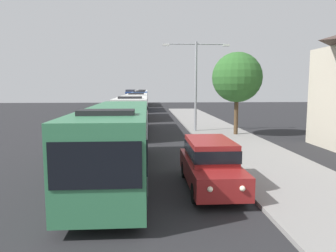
# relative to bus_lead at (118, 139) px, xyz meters

# --- Properties ---
(bus_lead) EXTENTS (2.58, 11.78, 3.21)m
(bus_lead) POSITION_rel_bus_lead_xyz_m (0.00, 0.00, 0.00)
(bus_lead) COLOR #33724C
(bus_lead) RESTS_ON ground_plane
(bus_second_in_line) EXTENTS (2.58, 10.53, 3.21)m
(bus_second_in_line) POSITION_rel_bus_lead_xyz_m (-0.00, 13.37, -0.00)
(bus_second_in_line) COLOR silver
(bus_second_in_line) RESTS_ON ground_plane
(bus_middle) EXTENTS (2.58, 10.49, 3.21)m
(bus_middle) POSITION_rel_bus_lead_xyz_m (-0.00, 26.22, -0.00)
(bus_middle) COLOR silver
(bus_middle) RESTS_ON ground_plane
(bus_fourth_in_line) EXTENTS (2.58, 10.55, 3.21)m
(bus_fourth_in_line) POSITION_rel_bus_lead_xyz_m (-0.00, 39.55, -0.00)
(bus_fourth_in_line) COLOR #284C8C
(bus_fourth_in_line) RESTS_ON ground_plane
(bus_rear) EXTENTS (2.58, 12.24, 3.21)m
(bus_rear) POSITION_rel_bus_lead_xyz_m (0.00, 52.94, 0.00)
(bus_rear) COLOR silver
(bus_rear) RESTS_ON ground_plane
(bus_tail_end) EXTENTS (2.58, 12.39, 3.21)m
(bus_tail_end) POSITION_rel_bus_lead_xyz_m (0.00, 66.79, 0.00)
(bus_tail_end) COLOR silver
(bus_tail_end) RESTS_ON ground_plane
(white_suv) EXTENTS (1.86, 5.11, 1.90)m
(white_suv) POSITION_rel_bus_lead_xyz_m (3.70, -1.66, -0.66)
(white_suv) COLOR maroon
(white_suv) RESTS_ON ground_plane
(box_truck_oncoming) EXTENTS (2.35, 6.84, 3.15)m
(box_truck_oncoming) POSITION_rel_bus_lead_xyz_m (-3.30, 72.38, 0.01)
(box_truck_oncoming) COLOR navy
(box_truck_oncoming) RESTS_ON ground_plane
(streetlamp_mid) EXTENTS (5.64, 0.28, 7.52)m
(streetlamp_mid) POSITION_rel_bus_lead_xyz_m (5.40, 13.53, 3.11)
(streetlamp_mid) COLOR gray
(streetlamp_mid) RESTS_ON sidewalk
(roadside_tree) EXTENTS (3.93, 3.93, 6.47)m
(roadside_tree) POSITION_rel_bus_lead_xyz_m (8.32, 11.31, 2.96)
(roadside_tree) COLOR #4C3823
(roadside_tree) RESTS_ON sidewalk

